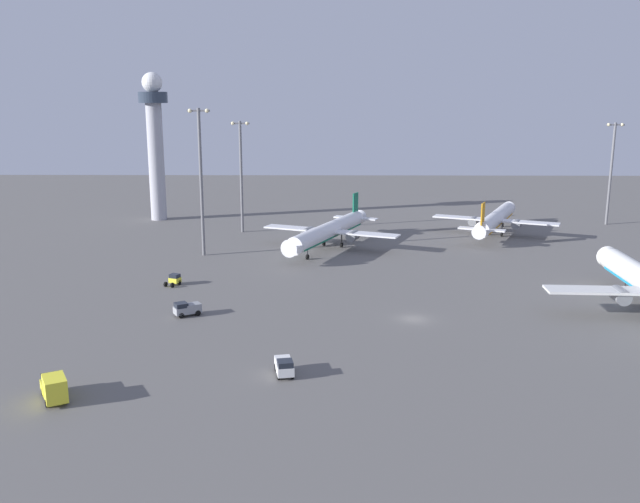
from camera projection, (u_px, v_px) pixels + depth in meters
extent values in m
plane|color=#605E5B|center=(414.00, 319.00, 103.72)|extent=(416.00, 416.00, 0.00)
cylinder|color=#A8A8B2|center=(156.00, 162.00, 188.08)|extent=(4.40, 4.40, 32.68)
cylinder|color=#2D3847|center=(153.00, 97.00, 184.18)|extent=(8.00, 8.00, 3.00)
sphere|color=silver|center=(152.00, 82.00, 183.30)|extent=(5.60, 5.60, 5.60)
cone|color=silver|center=(609.00, 258.00, 124.91)|extent=(4.05, 2.81, 3.92)
cylinder|color=slate|center=(620.00, 295.00, 104.12)|extent=(2.59, 4.03, 2.39)
cylinder|color=#333338|center=(625.00, 279.00, 117.21)|extent=(0.30, 0.30, 3.86)
cylinder|color=black|center=(624.00, 290.00, 117.63)|extent=(0.50, 1.22, 1.20)
cylinder|color=white|center=(329.00, 231.00, 152.49)|extent=(17.65, 35.22, 3.86)
cone|color=white|center=(291.00, 248.00, 135.03)|extent=(4.32, 3.66, 3.67)
cone|color=white|center=(358.00, 218.00, 170.13)|extent=(4.30, 3.96, 3.47)
cube|color=white|center=(330.00, 231.00, 153.44)|extent=(31.55, 16.27, 0.36)
cube|color=white|center=(356.00, 218.00, 168.35)|extent=(11.25, 6.55, 0.36)
cube|color=#146B4C|center=(355.00, 206.00, 167.40)|extent=(1.53, 3.12, 6.60)
cylinder|color=slate|center=(353.00, 236.00, 151.43)|extent=(3.47, 4.23, 2.23)
cylinder|color=slate|center=(308.00, 232.00, 155.76)|extent=(3.47, 4.23, 2.23)
cube|color=#146B4C|center=(329.00, 235.00, 152.72)|extent=(16.17, 32.37, 0.37)
cylinder|color=#333338|center=(307.00, 249.00, 142.41)|extent=(0.28, 0.28, 3.60)
cylinder|color=black|center=(307.00, 257.00, 142.80)|extent=(0.81, 1.19, 1.12)
cylinder|color=#333338|center=(342.00, 237.00, 154.29)|extent=(0.28, 0.28, 3.60)
cylinder|color=black|center=(342.00, 245.00, 154.68)|extent=(0.81, 1.19, 1.12)
cylinder|color=#333338|center=(324.00, 236.00, 156.02)|extent=(0.28, 0.28, 3.60)
cylinder|color=black|center=(324.00, 243.00, 156.42)|extent=(0.81, 1.19, 1.12)
cylinder|color=white|center=(496.00, 219.00, 169.48)|extent=(17.76, 33.58, 3.71)
cone|color=white|center=(508.00, 208.00, 186.06)|extent=(4.17, 3.58, 3.52)
cone|color=white|center=(480.00, 231.00, 152.72)|extent=(4.16, 3.86, 3.34)
cube|color=white|center=(495.00, 220.00, 168.66)|extent=(30.10, 16.34, 0.34)
cube|color=white|center=(482.00, 229.00, 154.32)|extent=(10.75, 6.53, 0.34)
cube|color=orange|center=(483.00, 216.00, 153.93)|extent=(1.55, 2.97, 6.34)
cylinder|color=slate|center=(473.00, 221.00, 171.02)|extent=(3.40, 4.08, 2.15)
cylinder|color=slate|center=(516.00, 224.00, 166.60)|extent=(3.40, 4.08, 2.15)
cube|color=orange|center=(495.00, 223.00, 169.70)|extent=(16.27, 30.86, 0.35)
cylinder|color=#333338|center=(503.00, 219.00, 179.81)|extent=(0.27, 0.27, 3.46)
cylinder|color=black|center=(503.00, 225.00, 180.19)|extent=(0.80, 1.14, 1.07)
cylinder|color=#333338|center=(485.00, 226.00, 168.58)|extent=(0.27, 0.27, 3.46)
cylinder|color=black|center=(484.00, 233.00, 168.96)|extent=(0.80, 1.14, 1.07)
cylinder|color=#333338|center=(502.00, 228.00, 166.82)|extent=(0.27, 0.27, 3.46)
cylinder|color=black|center=(502.00, 234.00, 167.20)|extent=(0.80, 1.14, 1.07)
cube|color=gray|center=(181.00, 310.00, 104.69)|extent=(2.82, 2.79, 1.10)
cube|color=#1E232D|center=(181.00, 305.00, 104.49)|extent=(2.52, 2.52, 0.70)
cube|color=gray|center=(193.00, 308.00, 105.56)|extent=(3.04, 2.87, 1.40)
cylinder|color=black|center=(181.00, 316.00, 103.94)|extent=(0.93, 0.71, 0.90)
cylinder|color=black|center=(178.00, 313.00, 105.39)|extent=(0.93, 0.71, 0.90)
cylinder|color=black|center=(198.00, 313.00, 105.24)|extent=(0.93, 0.71, 0.90)
cylinder|color=black|center=(194.00, 310.00, 106.68)|extent=(0.93, 0.71, 0.90)
cube|color=yellow|center=(175.00, 280.00, 123.01)|extent=(2.29, 2.19, 0.90)
cube|color=#1E232D|center=(175.00, 276.00, 122.84)|extent=(2.08, 1.95, 0.70)
cylinder|color=black|center=(172.00, 282.00, 123.61)|extent=(0.64, 0.94, 0.90)
cylinder|color=black|center=(179.00, 282.00, 123.01)|extent=(0.64, 0.94, 0.90)
cylinder|color=black|center=(166.00, 284.00, 121.79)|extent=(0.64, 0.94, 0.90)
cylinder|color=black|center=(172.00, 285.00, 121.19)|extent=(0.64, 0.94, 0.90)
cube|color=yellow|center=(52.00, 386.00, 76.74)|extent=(3.44, 3.57, 1.20)
cube|color=#1E232D|center=(52.00, 378.00, 76.53)|extent=(3.11, 3.19, 0.70)
cube|color=yellow|center=(55.00, 388.00, 74.46)|extent=(3.78, 4.27, 2.60)
cylinder|color=black|center=(43.00, 391.00, 76.71)|extent=(0.70, 0.93, 0.90)
cylinder|color=black|center=(62.00, 388.00, 77.69)|extent=(0.70, 0.93, 0.90)
cylinder|color=black|center=(47.00, 403.00, 73.69)|extent=(0.70, 0.93, 0.90)
cylinder|color=black|center=(67.00, 399.00, 74.68)|extent=(0.70, 0.93, 0.90)
cube|color=white|center=(285.00, 370.00, 81.34)|extent=(2.38, 2.45, 1.10)
cube|color=#1E232D|center=(285.00, 363.00, 81.14)|extent=(2.17, 2.18, 0.70)
cube|color=white|center=(283.00, 363.00, 83.12)|extent=(2.36, 2.73, 1.40)
cylinder|color=black|center=(292.00, 375.00, 81.33)|extent=(0.47, 0.94, 0.90)
cylinder|color=black|center=(279.00, 376.00, 81.03)|extent=(0.47, 0.94, 0.90)
cylinder|color=black|center=(289.00, 367.00, 83.91)|extent=(0.47, 0.94, 0.90)
cylinder|color=black|center=(276.00, 368.00, 83.60)|extent=(0.47, 0.94, 0.90)
cylinder|color=slate|center=(201.00, 183.00, 143.45)|extent=(0.70, 0.70, 31.75)
cube|color=slate|center=(198.00, 111.00, 140.10)|extent=(4.80, 0.40, 0.40)
sphere|color=#F9EAB2|center=(190.00, 111.00, 140.13)|extent=(0.90, 0.90, 0.90)
sphere|color=#F9EAB2|center=(207.00, 111.00, 140.08)|extent=(0.90, 0.90, 0.90)
cylinder|color=slate|center=(611.00, 174.00, 180.94)|extent=(0.70, 0.70, 27.61)
cube|color=slate|center=(615.00, 125.00, 178.05)|extent=(4.80, 0.40, 0.40)
sphere|color=#F9EAB2|center=(609.00, 125.00, 178.07)|extent=(0.90, 0.90, 0.90)
sphere|color=#F9EAB2|center=(622.00, 125.00, 178.02)|extent=(0.90, 0.90, 0.90)
cylinder|color=slate|center=(241.00, 177.00, 170.07)|extent=(0.70, 0.70, 28.32)
cube|color=slate|center=(240.00, 123.00, 167.10)|extent=(4.80, 0.40, 0.40)
sphere|color=#F9EAB2|center=(233.00, 123.00, 167.13)|extent=(0.90, 0.90, 0.90)
sphere|color=#F9EAB2|center=(247.00, 123.00, 167.08)|extent=(0.90, 0.90, 0.90)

